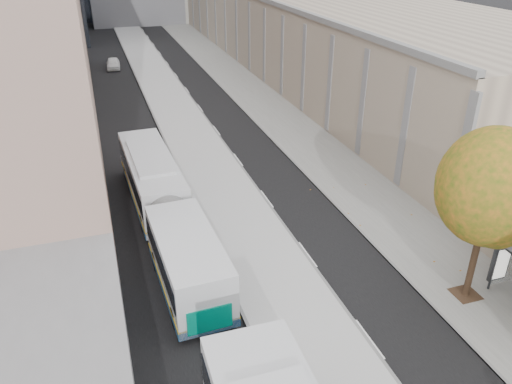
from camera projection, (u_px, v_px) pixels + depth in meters
name	position (u px, v px, depth m)	size (l,w,h in m)	color
bus_platform	(191.00, 137.00, 37.98)	(4.25, 150.00, 0.15)	#B7B7B7
sidewalk	(289.00, 126.00, 40.22)	(4.75, 150.00, 0.08)	gray
building_tan	(289.00, 17.00, 65.95)	(18.00, 92.00, 8.00)	gray
tree_c	(491.00, 188.00, 19.14)	(4.20, 4.20, 7.28)	black
bus_far	(165.00, 207.00, 25.40)	(3.09, 16.71, 2.77)	silver
distant_car	(113.00, 63.00, 56.99)	(1.44, 3.58, 1.22)	white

